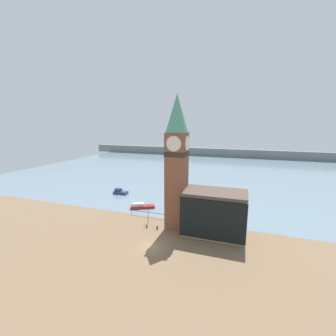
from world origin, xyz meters
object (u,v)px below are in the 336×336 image
at_px(mooring_bollard_near, 157,227).
at_px(mooring_bollard_far, 147,226).
at_px(clock_tower, 177,159).
at_px(boat_far, 120,192).
at_px(pier_building, 214,213).
at_px(lamp_post, 148,209).
at_px(boat_near, 142,206).

bearing_deg(mooring_bollard_near, mooring_bollard_far, -177.53).
distance_m(clock_tower, boat_far, 29.62).
bearing_deg(mooring_bollard_far, pier_building, 8.04).
height_order(mooring_bollard_near, lamp_post, lamp_post).
xyz_separation_m(clock_tower, boat_near, (-10.96, 6.81, -13.16)).
xyz_separation_m(mooring_bollard_near, mooring_bollard_far, (-2.16, -0.09, -0.01)).
bearing_deg(boat_far, mooring_bollard_near, -45.66).
relative_size(pier_building, mooring_bollard_near, 15.54).
height_order(pier_building, boat_far, pier_building).
bearing_deg(mooring_bollard_near, pier_building, 9.16).
height_order(clock_tower, boat_near, clock_tower).
xyz_separation_m(pier_building, lamp_post, (-13.57, 0.52, -1.19)).
height_order(boat_far, mooring_bollard_far, boat_far).
bearing_deg(boat_near, lamp_post, -82.96).
relative_size(boat_near, lamp_post, 1.39).
relative_size(clock_tower, boat_near, 4.30).
distance_m(boat_near, lamp_post, 8.92).
bearing_deg(lamp_post, mooring_bollard_near, -37.45).
bearing_deg(boat_far, pier_building, -30.84).
bearing_deg(clock_tower, mooring_bollard_far, -154.38).
relative_size(clock_tower, boat_far, 6.08).
bearing_deg(pier_building, mooring_bollard_far, -171.96).
height_order(boat_near, lamp_post, lamp_post).
bearing_deg(mooring_bollard_far, lamp_post, 107.93).
bearing_deg(mooring_bollard_far, mooring_bollard_near, 2.47).
bearing_deg(lamp_post, boat_near, 124.85).
bearing_deg(boat_far, mooring_bollard_far, -49.32).
distance_m(clock_tower, mooring_bollard_far, 14.52).
distance_m(clock_tower, lamp_post, 12.29).
bearing_deg(clock_tower, mooring_bollard_near, -142.07).
height_order(clock_tower, pier_building, clock_tower).
relative_size(pier_building, boat_far, 2.69).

